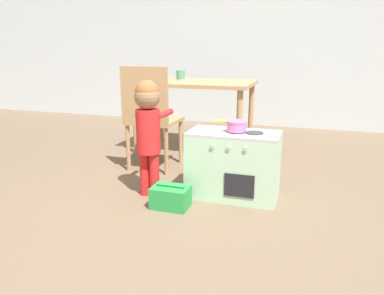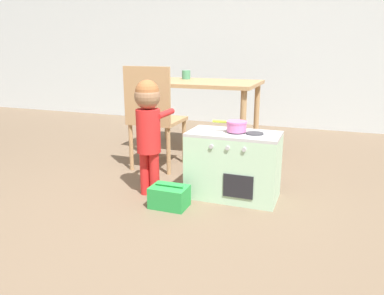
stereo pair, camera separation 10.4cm
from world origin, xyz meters
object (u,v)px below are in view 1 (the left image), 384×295
object	(u,v)px
dining_chair_near	(151,116)
toy_pot	(236,125)
play_kitchen	(233,165)
child_figure	(148,121)
toy_basket	(171,197)
cup_on_table	(181,75)
dining_table	(195,90)

from	to	relation	value
dining_chair_near	toy_pot	bearing A→B (deg)	-25.27
play_kitchen	child_figure	distance (m)	0.68
play_kitchen	toy_basket	distance (m)	0.51
dining_chair_near	cup_on_table	size ratio (longest dim) A/B	9.69
cup_on_table	dining_chair_near	bearing A→B (deg)	-86.44
dining_chair_near	cup_on_table	bearing A→B (deg)	93.56
child_figure	toy_pot	bearing A→B (deg)	16.05
toy_pot	cup_on_table	xyz separation A→B (m)	(-0.88, 1.31, 0.24)
child_figure	dining_table	bearing A→B (deg)	93.05
child_figure	dining_chair_near	size ratio (longest dim) A/B	0.93
play_kitchen	child_figure	world-z (taller)	child_figure
toy_basket	dining_chair_near	size ratio (longest dim) A/B	0.27
toy_basket	play_kitchen	bearing A→B (deg)	42.55
toy_basket	cup_on_table	bearing A→B (deg)	107.43
play_kitchen	toy_pot	size ratio (longest dim) A/B	2.63
play_kitchen	toy_basket	bearing A→B (deg)	-137.45
dining_table	toy_pot	bearing A→B (deg)	-59.77
toy_basket	cup_on_table	size ratio (longest dim) A/B	2.66
toy_pot	dining_table	bearing A→B (deg)	120.23
play_kitchen	dining_chair_near	size ratio (longest dim) A/B	0.71
play_kitchen	cup_on_table	xyz separation A→B (m)	(-0.87, 1.31, 0.53)
dining_table	dining_chair_near	world-z (taller)	dining_chair_near
cup_on_table	toy_basket	bearing A→B (deg)	-72.57
toy_basket	dining_chair_near	distance (m)	0.95
toy_pot	dining_table	xyz separation A→B (m)	(-0.66, 1.14, 0.10)
toy_basket	dining_chair_near	world-z (taller)	dining_chair_near
dining_table	dining_chair_near	size ratio (longest dim) A/B	1.30
toy_pot	cup_on_table	world-z (taller)	cup_on_table
play_kitchen	toy_pot	distance (m)	0.29
dining_chair_near	cup_on_table	world-z (taller)	dining_chair_near
toy_basket	child_figure	bearing A→B (deg)	144.68
toy_basket	dining_table	world-z (taller)	dining_table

